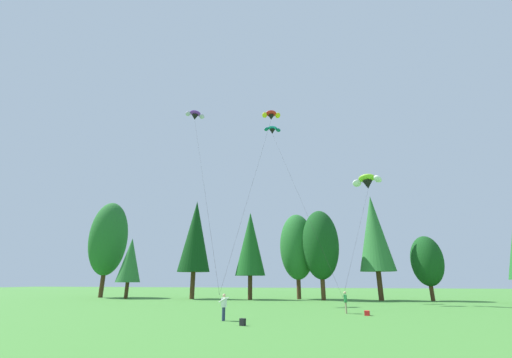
% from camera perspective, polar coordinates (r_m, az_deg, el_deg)
% --- Properties ---
extents(treeline_tree_a, '(5.88, 5.88, 15.09)m').
position_cam_1_polar(treeline_tree_a, '(58.50, -24.92, -9.62)').
color(treeline_tree_a, '#472D19').
rests_on(treeline_tree_a, ground_plane).
extents(treeline_tree_b, '(3.53, 3.53, 8.76)m').
position_cam_1_polar(treeline_tree_b, '(53.21, -21.63, -13.35)').
color(treeline_tree_b, '#472D19').
rests_on(treeline_tree_b, ground_plane).
extents(treeline_tree_c, '(4.77, 4.77, 14.40)m').
position_cam_1_polar(treeline_tree_c, '(50.01, -10.81, -9.96)').
color(treeline_tree_c, '#472D19').
rests_on(treeline_tree_c, ground_plane).
extents(treeline_tree_d, '(4.31, 4.31, 12.30)m').
position_cam_1_polar(treeline_tree_d, '(47.50, -1.03, -11.47)').
color(treeline_tree_d, '#472D19').
rests_on(treeline_tree_d, ground_plane).
extents(treeline_tree_e, '(5.08, 5.08, 12.15)m').
position_cam_1_polar(treeline_tree_e, '(48.78, 7.39, -11.91)').
color(treeline_tree_e, '#472D19').
rests_on(treeline_tree_e, ground_plane).
extents(treeline_tree_f, '(5.10, 5.10, 12.22)m').
position_cam_1_polar(treeline_tree_f, '(46.90, 11.47, -11.43)').
color(treeline_tree_f, '#472D19').
rests_on(treeline_tree_f, ground_plane).
extents(treeline_tree_g, '(4.74, 4.74, 14.28)m').
position_cam_1_polar(treeline_tree_g, '(48.33, 20.38, -9.01)').
color(treeline_tree_g, '#472D19').
rests_on(treeline_tree_g, ground_plane).
extents(treeline_tree_h, '(4.05, 4.05, 8.34)m').
position_cam_1_polar(treeline_tree_h, '(49.75, 28.29, -12.79)').
color(treeline_tree_h, '#472D19').
rests_on(treeline_tree_h, ground_plane).
extents(kite_flyer_near, '(0.59, 0.63, 1.69)m').
position_cam_1_polar(kite_flyer_near, '(23.02, -5.79, -21.49)').
color(kite_flyer_near, navy).
rests_on(kite_flyer_near, ground_plane).
extents(kite_flyer_mid, '(0.25, 0.57, 1.69)m').
position_cam_1_polar(kite_flyer_mid, '(28.70, 15.74, -20.22)').
color(kite_flyer_mid, gray).
rests_on(kite_flyer_mid, ground_plane).
extents(parafoil_kite_high_purple, '(10.46, 15.77, 23.47)m').
position_cam_1_polar(parafoil_kite_high_purple, '(45.68, -10.87, 11.15)').
color(parafoil_kite_high_purple, purple).
extents(parafoil_kite_mid_teal, '(9.09, 15.26, 23.71)m').
position_cam_1_polar(parafoil_kite_mid_teal, '(48.66, 2.96, 8.76)').
color(parafoil_kite_mid_teal, teal).
extents(parafoil_kite_far_red_yellow, '(2.80, 19.29, 24.41)m').
position_cam_1_polar(parafoil_kite_far_red_yellow, '(46.84, 2.73, 11.31)').
color(parafoil_kite_far_red_yellow, red).
extents(parafoil_kite_low_lime_white, '(6.32, 12.35, 14.04)m').
position_cam_1_polar(parafoil_kite_low_lime_white, '(41.66, 19.29, -0.38)').
color(parafoil_kite_low_lime_white, '#93D633').
extents(backpack, '(0.39, 0.34, 0.40)m').
position_cam_1_polar(backpack, '(20.65, -2.41, -24.23)').
color(backpack, black).
rests_on(backpack, ground_plane).
extents(picnic_cooler, '(0.45, 0.58, 0.34)m').
position_cam_1_polar(picnic_cooler, '(27.63, 19.28, -21.74)').
color(picnic_cooler, red).
rests_on(picnic_cooler, ground_plane).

